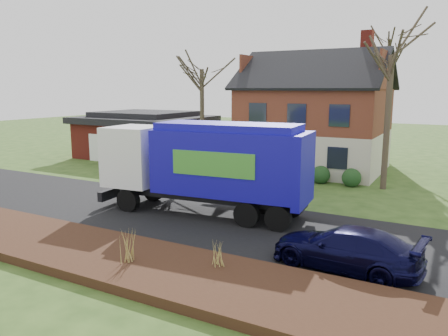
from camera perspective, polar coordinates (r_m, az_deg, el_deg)
The scene contains 13 objects.
ground at distance 19.65m, azimuth -6.60°, elevation -6.15°, with size 120.00×120.00×0.00m, color #294617.
road at distance 19.64m, azimuth -6.60°, elevation -6.12°, with size 80.00×7.00×0.02m, color black.
mulch_verge at distance 15.81m, azimuth -17.93°, elevation -10.17°, with size 80.00×3.50×0.30m, color black.
main_house at distance 30.77m, azimuth 10.85°, elevation 7.33°, with size 12.95×8.95×9.26m.
ranch_house at distance 36.66m, azimuth -10.28°, elevation 4.33°, with size 9.80×8.20×3.70m.
garbage_truck at distance 19.21m, azimuth -2.22°, elevation 0.78°, with size 9.77×3.43×4.10m.
silver_sedan at distance 25.72m, azimuth -7.17°, elevation -0.53°, with size 1.56×4.47×1.47m, color #9A9DA2.
navy_wagon at distance 14.28m, azimuth 15.61°, elevation -10.06°, with size 1.88×4.62×1.34m, color black.
tree_front_west at distance 29.81m, azimuth -2.94°, elevation 14.68°, with size 3.19×3.19×9.48m.
tree_front_east at distance 25.68m, azimuth 21.25°, elevation 16.25°, with size 3.76×3.76×10.45m.
tree_back at distance 36.82m, azimuth 20.76°, elevation 15.44°, with size 3.50×3.50×11.08m.
grass_clump_mid at distance 13.85m, azimuth -12.64°, elevation -9.80°, with size 0.39×0.32×1.09m.
grass_clump_east at distance 13.32m, azimuth -0.78°, elevation -11.12°, with size 0.31×0.25×0.76m.
Camera 1 is at (10.96, -15.33, 5.56)m, focal length 35.00 mm.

